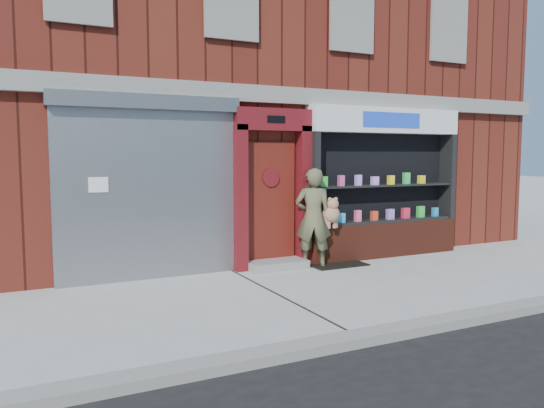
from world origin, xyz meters
TOP-DOWN VIEW (x-y plane):
  - ground at (0.00, 0.00)m, footprint 80.00×80.00m
  - curb at (0.00, -2.15)m, footprint 60.00×0.30m
  - building at (-0.00, 5.99)m, footprint 12.00×8.16m
  - shutter_bay at (-3.00, 1.93)m, footprint 3.10×0.30m
  - red_door_bay at (-0.75, 1.86)m, footprint 1.52×0.58m
  - pharmacy_bay at (1.75, 1.81)m, footprint 3.50×0.41m
  - woman at (-0.04, 1.54)m, footprint 0.90×0.69m
  - doormat at (0.41, 1.52)m, footprint 1.07×0.75m

SIDE VIEW (x-z plane):
  - ground at x=0.00m, z-range 0.00..0.00m
  - doormat at x=0.41m, z-range 0.00..0.03m
  - curb at x=0.00m, z-range 0.00..0.12m
  - woman at x=-0.04m, z-range 0.01..1.83m
  - pharmacy_bay at x=1.75m, z-range -0.13..2.87m
  - red_door_bay at x=-0.75m, z-range 0.01..2.91m
  - shutter_bay at x=-3.00m, z-range 0.20..3.24m
  - building at x=0.00m, z-range 0.00..8.00m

